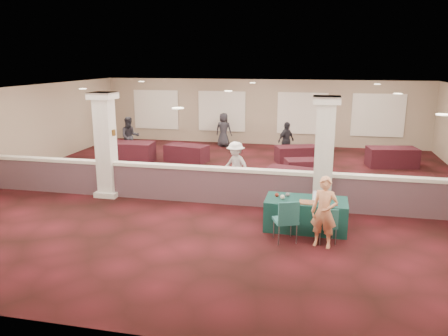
% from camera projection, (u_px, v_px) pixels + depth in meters
% --- Properties ---
extents(ground, '(16.00, 16.00, 0.00)m').
position_uv_depth(ground, '(228.00, 189.00, 14.39)').
color(ground, '#3F0F14').
rests_on(ground, ground).
extents(wall_back, '(16.00, 0.04, 3.20)m').
position_uv_depth(wall_back, '(261.00, 112.00, 21.58)').
color(wall_back, gray).
rests_on(wall_back, ground).
extents(wall_front, '(16.00, 0.04, 3.20)m').
position_uv_depth(wall_front, '(116.00, 238.00, 6.42)').
color(wall_front, gray).
rests_on(wall_front, ground).
extents(wall_left, '(0.04, 16.00, 3.20)m').
position_uv_depth(wall_left, '(10.00, 132.00, 15.67)').
color(wall_left, gray).
rests_on(wall_left, ground).
extents(ceiling, '(16.00, 16.00, 0.02)m').
position_uv_depth(ceiling, '(228.00, 91.00, 13.61)').
color(ceiling, white).
rests_on(ceiling, wall_back).
extents(partition_wall, '(15.60, 0.28, 1.10)m').
position_uv_depth(partition_wall, '(218.00, 185.00, 12.83)').
color(partition_wall, brown).
rests_on(partition_wall, ground).
extents(column_left, '(0.72, 0.72, 3.20)m').
position_uv_depth(column_left, '(106.00, 144.00, 13.30)').
color(column_left, beige).
rests_on(column_left, ground).
extents(column_right, '(0.72, 0.72, 3.20)m').
position_uv_depth(column_right, '(324.00, 154.00, 11.95)').
color(column_right, beige).
rests_on(column_right, ground).
extents(sconce_left, '(0.12, 0.12, 0.18)m').
position_uv_depth(sconce_left, '(97.00, 132.00, 13.27)').
color(sconce_left, brown).
rests_on(sconce_left, column_left).
extents(sconce_right, '(0.12, 0.12, 0.18)m').
position_uv_depth(sconce_right, '(114.00, 133.00, 13.15)').
color(sconce_right, brown).
rests_on(sconce_right, column_left).
extents(near_table, '(2.02, 1.02, 0.77)m').
position_uv_depth(near_table, '(306.00, 214.00, 10.91)').
color(near_table, '#0E3631').
rests_on(near_table, ground).
extents(conf_chair_main, '(0.50, 0.50, 0.86)m').
position_uv_depth(conf_chair_main, '(328.00, 223.00, 10.01)').
color(conf_chair_main, '#205B5E').
rests_on(conf_chair_main, ground).
extents(conf_chair_side, '(0.67, 0.67, 1.03)m').
position_uv_depth(conf_chair_side, '(287.00, 218.00, 10.04)').
color(conf_chair_side, '#205B5E').
rests_on(conf_chair_side, ground).
extents(woman, '(0.67, 0.52, 1.64)m').
position_uv_depth(woman, '(324.00, 212.00, 9.78)').
color(woman, '#E88E65').
rests_on(woman, ground).
extents(far_table_front_left, '(2.06, 1.13, 0.81)m').
position_uv_depth(far_table_front_left, '(129.00, 152.00, 18.14)').
color(far_table_front_left, black).
rests_on(far_table_front_left, ground).
extents(far_table_front_center, '(1.73, 1.15, 0.64)m').
position_uv_depth(far_table_front_center, '(291.00, 178.00, 14.52)').
color(far_table_front_center, black).
rests_on(far_table_front_center, ground).
extents(far_table_front_right, '(1.76, 1.24, 0.65)m').
position_uv_depth(far_table_front_right, '(307.00, 168.00, 15.79)').
color(far_table_front_right, black).
rests_on(far_table_front_right, ground).
extents(far_table_back_left, '(1.88, 1.22, 0.70)m').
position_uv_depth(far_table_back_left, '(187.00, 153.00, 18.13)').
color(far_table_back_left, black).
rests_on(far_table_back_left, ground).
extents(far_table_back_center, '(1.89, 1.41, 0.69)m').
position_uv_depth(far_table_back_center, '(297.00, 154.00, 17.94)').
color(far_table_back_center, black).
rests_on(far_table_back_center, ground).
extents(far_table_back_right, '(2.02, 1.27, 0.76)m').
position_uv_depth(far_table_back_right, '(392.00, 157.00, 17.27)').
color(far_table_back_right, black).
rests_on(far_table_back_right, ground).
extents(attendee_a, '(0.94, 0.82, 1.72)m').
position_uv_depth(attendee_a, '(130.00, 137.00, 19.06)').
color(attendee_a, black).
rests_on(attendee_a, ground).
extents(attendee_b, '(1.11, 0.89, 1.58)m').
position_uv_depth(attendee_b, '(236.00, 166.00, 14.15)').
color(attendee_b, '#B9B9B5').
rests_on(attendee_b, ground).
extents(attendee_c, '(0.92, 1.02, 1.60)m').
position_uv_depth(attendee_c, '(286.00, 141.00, 18.40)').
color(attendee_c, black).
rests_on(attendee_c, ground).
extents(attendee_d, '(0.86, 0.54, 1.64)m').
position_uv_depth(attendee_d, '(224.00, 130.00, 21.18)').
color(attendee_d, black).
rests_on(attendee_d, ground).
extents(laptop_base, '(0.35, 0.25, 0.02)m').
position_uv_depth(laptop_base, '(319.00, 201.00, 10.69)').
color(laptop_base, silver).
rests_on(laptop_base, near_table).
extents(laptop_screen, '(0.35, 0.02, 0.23)m').
position_uv_depth(laptop_screen, '(320.00, 194.00, 10.78)').
color(laptop_screen, silver).
rests_on(laptop_screen, near_table).
extents(screen_glow, '(0.32, 0.01, 0.20)m').
position_uv_depth(screen_glow, '(320.00, 195.00, 10.77)').
color(screen_glow, silver).
rests_on(screen_glow, near_table).
extents(knitting, '(0.43, 0.32, 0.03)m').
position_uv_depth(knitting, '(308.00, 202.00, 10.55)').
color(knitting, '#C86020').
rests_on(knitting, near_table).
extents(yarn_cream, '(0.12, 0.12, 0.12)m').
position_uv_depth(yarn_cream, '(282.00, 197.00, 10.83)').
color(yarn_cream, beige).
rests_on(yarn_cream, near_table).
extents(yarn_red, '(0.11, 0.11, 0.11)m').
position_uv_depth(yarn_red, '(277.00, 195.00, 11.01)').
color(yarn_red, maroon).
rests_on(yarn_red, near_table).
extents(yarn_grey, '(0.11, 0.11, 0.11)m').
position_uv_depth(yarn_grey, '(288.00, 195.00, 11.03)').
color(yarn_grey, '#55565B').
rests_on(yarn_grey, near_table).
extents(scissors, '(0.13, 0.03, 0.01)m').
position_uv_depth(scissors, '(335.00, 205.00, 10.38)').
color(scissors, red).
rests_on(scissors, near_table).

